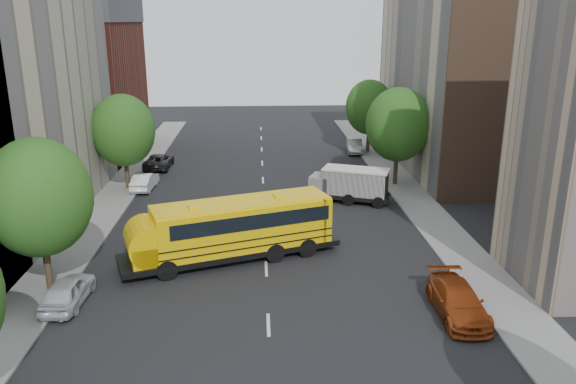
{
  "coord_description": "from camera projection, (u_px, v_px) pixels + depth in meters",
  "views": [
    {
      "loc": [
        -0.31,
        -30.45,
        13.16
      ],
      "look_at": [
        1.42,
        2.0,
        3.2
      ],
      "focal_mm": 35.0,
      "sensor_mm": 36.0,
      "label": 1
    }
  ],
  "objects": [
    {
      "name": "ground",
      "position": [
        266.0,
        254.0,
        32.94
      ],
      "size": [
        120.0,
        120.0,
        0.0
      ],
      "primitive_type": "plane",
      "color": "black",
      "rests_on": "ground"
    },
    {
      "name": "sidewalk_left",
      "position": [
        91.0,
        227.0,
        37.11
      ],
      "size": [
        3.0,
        80.0,
        0.12
      ],
      "primitive_type": "cube",
      "color": "slate",
      "rests_on": "ground"
    },
    {
      "name": "sidewalk_right",
      "position": [
        433.0,
        221.0,
        38.28
      ],
      "size": [
        3.0,
        80.0,
        0.12
      ],
      "primitive_type": "cube",
      "color": "slate",
      "rests_on": "ground"
    },
    {
      "name": "lane_markings",
      "position": [
        264.0,
        202.0,
        42.49
      ],
      "size": [
        0.15,
        64.0,
        0.01
      ],
      "primitive_type": "cube",
      "color": "silver",
      "rests_on": "ground"
    },
    {
      "name": "building_left_redbrick",
      "position": [
        83.0,
        89.0,
        56.85
      ],
      "size": [
        10.0,
        15.0,
        13.0
      ],
      "primitive_type": "cube",
      "color": "maroon",
      "rests_on": "ground"
    },
    {
      "name": "building_right_far",
      "position": [
        462.0,
        69.0,
        50.32
      ],
      "size": [
        10.0,
        22.0,
        18.0
      ],
      "primitive_type": "cube",
      "color": "beige",
      "rests_on": "ground"
    },
    {
      "name": "building_right_sidewall",
      "position": [
        516.0,
        82.0,
        39.81
      ],
      "size": [
        10.1,
        0.3,
        18.0
      ],
      "primitive_type": "cube",
      "color": "brown",
      "rests_on": "ground"
    },
    {
      "name": "street_tree_1",
      "position": [
        38.0,
        198.0,
        27.11
      ],
      "size": [
        5.12,
        5.12,
        7.9
      ],
      "color": "#38281C",
      "rests_on": "ground"
    },
    {
      "name": "street_tree_2",
      "position": [
        123.0,
        130.0,
        44.33
      ],
      "size": [
        4.99,
        4.99,
        7.71
      ],
      "color": "#38281C",
      "rests_on": "ground"
    },
    {
      "name": "street_tree_4",
      "position": [
        398.0,
        125.0,
        45.38
      ],
      "size": [
        5.25,
        5.25,
        8.1
      ],
      "color": "#38281C",
      "rests_on": "ground"
    },
    {
      "name": "street_tree_5",
      "position": [
        370.0,
        107.0,
        56.95
      ],
      "size": [
        4.86,
        4.86,
        7.51
      ],
      "color": "#38281C",
      "rests_on": "ground"
    },
    {
      "name": "school_bus",
      "position": [
        229.0,
        228.0,
        31.62
      ],
      "size": [
        12.72,
        6.79,
        3.53
      ],
      "rotation": [
        0.0,
        0.0,
        0.34
      ],
      "color": "black",
      "rests_on": "ground"
    },
    {
      "name": "safari_truck",
      "position": [
        350.0,
        184.0,
        42.2
      ],
      "size": [
        6.4,
        4.1,
        2.59
      ],
      "rotation": [
        0.0,
        0.0,
        -0.36
      ],
      "color": "black",
      "rests_on": "ground"
    },
    {
      "name": "parked_car_0",
      "position": [
        68.0,
        291.0,
        26.96
      ],
      "size": [
        1.85,
        4.19,
        1.4
      ],
      "primitive_type": "imported",
      "rotation": [
        0.0,
        0.0,
        3.1
      ],
      "color": "silver",
      "rests_on": "ground"
    },
    {
      "name": "parked_car_1",
      "position": [
        145.0,
        181.0,
        45.46
      ],
      "size": [
        1.7,
        4.21,
        1.36
      ],
      "primitive_type": "imported",
      "rotation": [
        0.0,
        0.0,
        3.08
      ],
      "color": "white",
      "rests_on": "ground"
    },
    {
      "name": "parked_car_2",
      "position": [
        159.0,
        161.0,
        52.0
      ],
      "size": [
        2.36,
        4.92,
        1.35
      ],
      "primitive_type": "imported",
      "rotation": [
        0.0,
        0.0,
        3.12
      ],
      "color": "black",
      "rests_on": "ground"
    },
    {
      "name": "parked_car_3",
      "position": [
        458.0,
        301.0,
        25.97
      ],
      "size": [
        2.13,
        5.02,
        1.44
      ],
      "primitive_type": "imported",
      "rotation": [
        0.0,
        0.0,
        -0.02
      ],
      "color": "maroon",
      "rests_on": "ground"
    },
    {
      "name": "parked_car_5",
      "position": [
        354.0,
        146.0,
        58.18
      ],
      "size": [
        1.79,
        4.33,
        1.39
      ],
      "primitive_type": "imported",
      "rotation": [
        0.0,
        0.0,
        -0.08
      ],
      "color": "#989994",
      "rests_on": "ground"
    }
  ]
}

